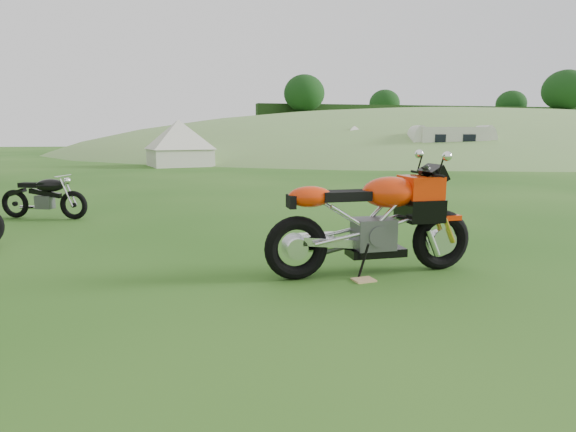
{
  "coord_description": "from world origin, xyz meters",
  "views": [
    {
      "loc": [
        -0.76,
        -4.7,
        1.55
      ],
      "look_at": [
        0.34,
        0.4,
        0.66
      ],
      "focal_mm": 30.0,
      "sensor_mm": 36.0,
      "label": 1
    }
  ],
  "objects": [
    {
      "name": "ground",
      "position": [
        0.0,
        0.0,
        0.0
      ],
      "size": [
        120.0,
        120.0,
        0.0
      ],
      "primitive_type": "plane",
      "color": "#1B4D10",
      "rests_on": "ground"
    },
    {
      "name": "hillside",
      "position": [
        24.0,
        40.0,
        0.0
      ],
      "size": [
        80.0,
        64.0,
        8.0
      ],
      "primitive_type": "ellipsoid",
      "color": "#72A051",
      "rests_on": "ground"
    },
    {
      "name": "hedgerow",
      "position": [
        24.0,
        40.0,
        0.0
      ],
      "size": [
        36.0,
        1.2,
        8.6
      ],
      "primitive_type": null,
      "color": "black",
      "rests_on": "ground"
    },
    {
      "name": "sport_motorcycle",
      "position": [
        1.25,
        0.21,
        0.69
      ],
      "size": [
        2.31,
        0.62,
        1.38
      ],
      "primitive_type": null,
      "rotation": [
        0.0,
        0.0,
        0.02
      ],
      "color": "red",
      "rests_on": "ground"
    },
    {
      "name": "plywood_board",
      "position": [
        1.08,
        -0.02,
        0.01
      ],
      "size": [
        0.25,
        0.21,
        0.02
      ],
      "primitive_type": "cube",
      "rotation": [
        0.0,
        0.0,
        0.14
      ],
      "color": "tan",
      "rests_on": "ground"
    },
    {
      "name": "vintage_moto_b",
      "position": [
        -3.3,
        4.83,
        0.43
      ],
      "size": [
        1.68,
        0.94,
        0.87
      ],
      "primitive_type": null,
      "rotation": [
        0.0,
        0.0,
        -0.36
      ],
      "color": "black",
      "rests_on": "ground"
    },
    {
      "name": "tent_left",
      "position": [
        -0.92,
        19.51,
        1.19
      ],
      "size": [
        3.3,
        3.3,
        2.38
      ],
      "primitive_type": null,
      "rotation": [
        0.0,
        0.0,
        0.23
      ],
      "color": "beige",
      "rests_on": "ground"
    },
    {
      "name": "tent_right",
      "position": [
        8.48,
        20.66,
        1.11
      ],
      "size": [
        2.85,
        2.85,
        2.22
      ],
      "primitive_type": null,
      "rotation": [
        0.0,
        0.0,
        -0.12
      ],
      "color": "silver",
      "rests_on": "ground"
    },
    {
      "name": "caravan",
      "position": [
        12.36,
        17.37,
        0.96
      ],
      "size": [
        4.41,
        2.65,
        1.93
      ],
      "primitive_type": null,
      "rotation": [
        0.0,
        0.0,
        -0.21
      ],
      "color": "silver",
      "rests_on": "ground"
    }
  ]
}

